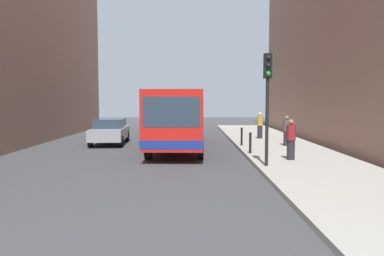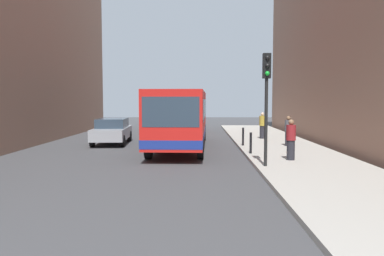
# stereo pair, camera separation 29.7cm
# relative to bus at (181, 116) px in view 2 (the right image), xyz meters

# --- Properties ---
(ground_plane) EXTENTS (80.00, 80.00, 0.00)m
(ground_plane) POSITION_rel_bus_xyz_m (-0.15, -3.88, -1.73)
(ground_plane) COLOR #424244
(sidewalk) EXTENTS (4.40, 40.00, 0.15)m
(sidewalk) POSITION_rel_bus_xyz_m (5.25, -3.88, -1.65)
(sidewalk) COLOR #ADA89E
(sidewalk) RESTS_ON ground
(bus) EXTENTS (2.83, 11.09, 3.00)m
(bus) POSITION_rel_bus_xyz_m (0.00, 0.00, 0.00)
(bus) COLOR red
(bus) RESTS_ON ground
(car_beside_bus) EXTENTS (2.06, 4.49, 1.48)m
(car_beside_bus) POSITION_rel_bus_xyz_m (-4.11, 1.76, -0.94)
(car_beside_bus) COLOR #A5A8AD
(car_beside_bus) RESTS_ON ground
(car_behind_bus) EXTENTS (2.07, 4.50, 1.48)m
(car_behind_bus) POSITION_rel_bus_xyz_m (0.19, 10.87, -0.94)
(car_behind_bus) COLOR maroon
(car_behind_bus) RESTS_ON ground
(traffic_light) EXTENTS (0.28, 0.33, 4.10)m
(traffic_light) POSITION_rel_bus_xyz_m (3.40, -6.59, 1.28)
(traffic_light) COLOR black
(traffic_light) RESTS_ON sidewalk
(bollard_near) EXTENTS (0.11, 0.11, 0.95)m
(bollard_near) POSITION_rel_bus_xyz_m (3.30, -3.23, -1.10)
(bollard_near) COLOR black
(bollard_near) RESTS_ON sidewalk
(bollard_mid) EXTENTS (0.11, 0.11, 0.95)m
(bollard_mid) POSITION_rel_bus_xyz_m (3.30, -0.15, -1.10)
(bollard_mid) COLOR black
(bollard_mid) RESTS_ON sidewalk
(pedestrian_near_signal) EXTENTS (0.38, 0.38, 1.64)m
(pedestrian_near_signal) POSITION_rel_bus_xyz_m (4.66, -5.11, -0.76)
(pedestrian_near_signal) COLOR #26262D
(pedestrian_near_signal) RESTS_ON sidewalk
(pedestrian_mid_sidewalk) EXTENTS (0.38, 0.38, 1.57)m
(pedestrian_mid_sidewalk) POSITION_rel_bus_xyz_m (5.65, -0.31, -0.80)
(pedestrian_mid_sidewalk) COLOR #26262D
(pedestrian_mid_sidewalk) RESTS_ON sidewalk
(pedestrian_far_sidewalk) EXTENTS (0.38, 0.38, 1.64)m
(pedestrian_far_sidewalk) POSITION_rel_bus_xyz_m (4.91, 3.57, -0.76)
(pedestrian_far_sidewalk) COLOR #26262D
(pedestrian_far_sidewalk) RESTS_ON sidewalk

